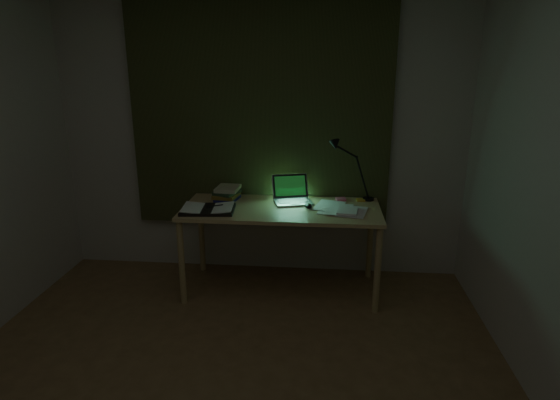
% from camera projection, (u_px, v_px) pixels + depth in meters
% --- Properties ---
extents(wall_back, '(3.50, 0.00, 2.50)m').
position_uv_depth(wall_back, '(261.00, 133.00, 4.01)').
color(wall_back, beige).
rests_on(wall_back, ground).
extents(curtain, '(2.20, 0.06, 2.00)m').
position_uv_depth(curtain, '(260.00, 110.00, 3.92)').
color(curtain, '#31361B').
rests_on(curtain, wall_back).
extents(desk, '(1.58, 0.69, 0.72)m').
position_uv_depth(desk, '(281.00, 249.00, 3.85)').
color(desk, tan).
rests_on(desk, floor).
extents(laptop, '(0.38, 0.41, 0.22)m').
position_uv_depth(laptop, '(294.00, 190.00, 3.83)').
color(laptop, '#B9B9BE').
rests_on(laptop, desk).
extents(open_textbook, '(0.43, 0.33, 0.04)m').
position_uv_depth(open_textbook, '(208.00, 209.00, 3.66)').
color(open_textbook, white).
rests_on(open_textbook, desk).
extents(book_stack, '(0.23, 0.26, 0.12)m').
position_uv_depth(book_stack, '(227.00, 193.00, 3.93)').
color(book_stack, white).
rests_on(book_stack, desk).
extents(loose_papers, '(0.39, 0.41, 0.02)m').
position_uv_depth(loose_papers, '(341.00, 210.00, 3.65)').
color(loose_papers, white).
rests_on(loose_papers, desk).
extents(mouse, '(0.08, 0.10, 0.03)m').
position_uv_depth(mouse, '(308.00, 206.00, 3.73)').
color(mouse, black).
rests_on(mouse, desk).
extents(sticky_yellow, '(0.07, 0.07, 0.01)m').
position_uv_depth(sticky_yellow, '(361.00, 200.00, 3.92)').
color(sticky_yellow, gold).
rests_on(sticky_yellow, desk).
extents(sticky_pink, '(0.09, 0.09, 0.02)m').
position_uv_depth(sticky_pink, '(341.00, 199.00, 3.94)').
color(sticky_pink, '#FF6388').
rests_on(sticky_pink, desk).
extents(desk_lamp, '(0.36, 0.29, 0.51)m').
position_uv_depth(desk_lamp, '(370.00, 170.00, 3.87)').
color(desk_lamp, black).
rests_on(desk_lamp, desk).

